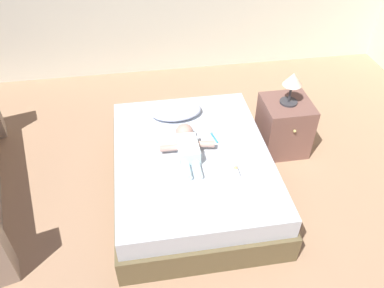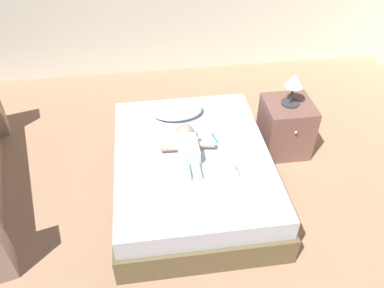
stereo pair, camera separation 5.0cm
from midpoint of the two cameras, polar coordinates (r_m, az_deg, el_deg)
The scene contains 8 objects.
ground_plane at distance 3.23m, azimuth 2.42°, elevation -14.93°, with size 8.00×8.00×0.00m, color tan.
bed at distance 3.46m, azimuth -0.42°, elevation -4.21°, with size 1.38×1.78×0.46m.
pillow at distance 3.72m, azimuth -2.93°, elevation 5.07°, with size 0.50×0.34×0.11m.
baby at distance 3.28m, azimuth -1.14°, elevation -0.26°, with size 0.47×0.60×0.16m.
toothbrush at distance 3.46m, azimuth 2.83°, elevation 1.08°, with size 0.05×0.16×0.02m.
nightstand at distance 3.99m, azimuth 13.18°, elevation 2.65°, with size 0.46×0.49×0.56m.
lamp at distance 3.71m, azimuth 14.36°, elevation 8.91°, with size 0.18×0.18×0.33m.
baby_bottle at distance 3.13m, azimuth 6.02°, elevation -3.86°, with size 0.05×0.11×0.07m.
Camera 1 is at (-0.45, -1.79, 2.65)m, focal length 35.79 mm.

